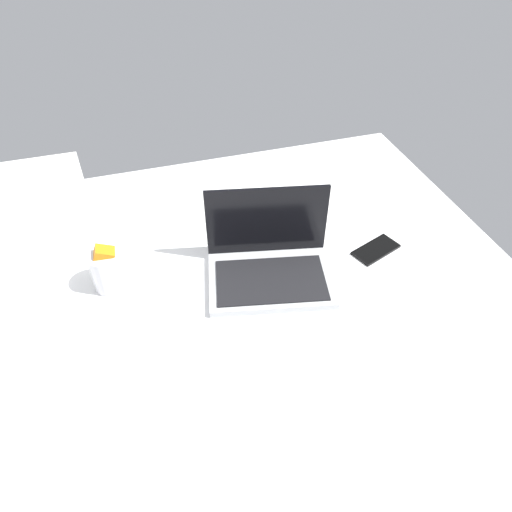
{
  "coord_description": "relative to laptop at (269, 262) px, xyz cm",
  "views": [
    {
      "loc": [
        -9.13,
        -82.41,
        109.75
      ],
      "look_at": [
        18.29,
        7.69,
        24.0
      ],
      "focal_mm": 33.21,
      "sensor_mm": 36.0,
      "label": 1
    }
  ],
  "objects": [
    {
      "name": "laptop",
      "position": [
        0.0,
        0.0,
        0.0
      ],
      "size": [
        37.07,
        29.37,
        23.0
      ],
      "rotation": [
        0.0,
        0.0,
        -0.21
      ],
      "color": "#B7BABC",
      "rests_on": "bed_mattress"
    },
    {
      "name": "bed_mattress",
      "position": [
        -21.49,
        -5.85,
        -13.41
      ],
      "size": [
        180.0,
        140.0,
        18.0
      ],
      "primitive_type": "cube",
      "color": "white",
      "rests_on": "ground"
    },
    {
      "name": "cell_phone",
      "position": [
        32.83,
        0.19,
        -4.01
      ],
      "size": [
        15.49,
        11.24,
        0.8
      ],
      "primitive_type": "cube",
      "rotation": [
        0.0,
        0.0,
        5.07
      ],
      "color": "black",
      "rests_on": "bed_mattress"
    },
    {
      "name": "snack_cup",
      "position": [
        -41.87,
        8.31,
        1.55
      ],
      "size": [
        9.0,
        9.0,
        13.79
      ],
      "color": "silver",
      "rests_on": "bed_mattress"
    }
  ]
}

